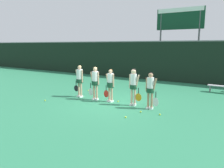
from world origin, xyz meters
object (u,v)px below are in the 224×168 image
(player_3, at_px, (134,84))
(tennis_ball_0, at_px, (141,112))
(bench_courtside, at_px, (222,87))
(player_2, at_px, (110,83))
(tennis_ball_1, at_px, (160,114))
(tennis_ball_4, at_px, (94,92))
(player_0, at_px, (80,78))
(tennis_ball_2, at_px, (126,117))
(tennis_ball_5, at_px, (45,100))
(scoreboard, at_px, (180,24))
(tennis_ball_3, at_px, (88,90))
(player_1, at_px, (95,80))
(player_4, at_px, (151,88))
(tennis_ball_6, at_px, (118,101))

(player_3, height_order, tennis_ball_0, player_3)
(bench_courtside, height_order, player_2, player_2)
(tennis_ball_1, relative_size, tennis_ball_4, 1.07)
(player_0, bearing_deg, tennis_ball_2, -17.17)
(tennis_ball_0, height_order, tennis_ball_1, tennis_ball_1)
(tennis_ball_2, bearing_deg, tennis_ball_1, 45.48)
(player_2, height_order, tennis_ball_5, player_2)
(player_2, relative_size, player_3, 0.94)
(player_2, relative_size, tennis_ball_0, 24.78)
(tennis_ball_2, bearing_deg, scoreboard, 96.09)
(tennis_ball_1, xyz_separation_m, tennis_ball_2, (-1.02, -1.04, -0.00))
(tennis_ball_1, bearing_deg, scoreboard, 102.32)
(tennis_ball_3, distance_m, tennis_ball_4, 0.56)
(player_2, bearing_deg, player_1, -167.07)
(bench_courtside, distance_m, player_2, 6.97)
(tennis_ball_0, bearing_deg, player_1, 165.88)
(player_4, distance_m, tennis_ball_0, 1.18)
(player_3, height_order, player_4, player_3)
(tennis_ball_4, height_order, tennis_ball_5, tennis_ball_4)
(player_4, height_order, tennis_ball_3, player_4)
(bench_courtside, distance_m, tennis_ball_4, 7.67)
(player_2, distance_m, tennis_ball_6, 1.01)
(tennis_ball_1, relative_size, tennis_ball_6, 1.01)
(player_0, distance_m, tennis_ball_3, 1.93)
(tennis_ball_4, bearing_deg, player_4, -19.05)
(player_0, relative_size, tennis_ball_0, 26.26)
(bench_courtside, height_order, player_4, player_4)
(tennis_ball_1, bearing_deg, player_1, 169.97)
(player_3, distance_m, tennis_ball_4, 3.74)
(scoreboard, relative_size, player_2, 3.49)
(tennis_ball_2, bearing_deg, player_3, 107.72)
(scoreboard, xyz_separation_m, tennis_ball_5, (-3.57, -11.05, -4.46))
(bench_courtside, relative_size, tennis_ball_4, 24.46)
(tennis_ball_0, relative_size, tennis_ball_1, 0.94)
(bench_courtside, xyz_separation_m, player_4, (-2.37, -5.36, 0.59))
(scoreboard, xyz_separation_m, tennis_ball_1, (2.21, -10.12, -4.46))
(tennis_ball_1, xyz_separation_m, tennis_ball_3, (-5.48, 2.22, -0.00))
(player_1, xyz_separation_m, tennis_ball_1, (3.76, -0.67, -0.99))
(tennis_ball_0, xyz_separation_m, tennis_ball_2, (-0.20, -0.96, 0.00))
(player_1, bearing_deg, player_2, 3.08)
(tennis_ball_4, bearing_deg, tennis_ball_0, -27.86)
(scoreboard, bearing_deg, tennis_ball_1, -77.68)
(player_1, relative_size, tennis_ball_0, 25.89)
(tennis_ball_5, bearing_deg, bench_courtside, 42.91)
(tennis_ball_3, bearing_deg, player_2, -29.70)
(tennis_ball_2, bearing_deg, player_2, 136.21)
(scoreboard, relative_size, tennis_ball_3, 87.71)
(bench_courtside, bearing_deg, player_1, -134.64)
(player_1, height_order, tennis_ball_5, player_1)
(player_0, xyz_separation_m, tennis_ball_0, (4.02, -0.78, -1.01))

